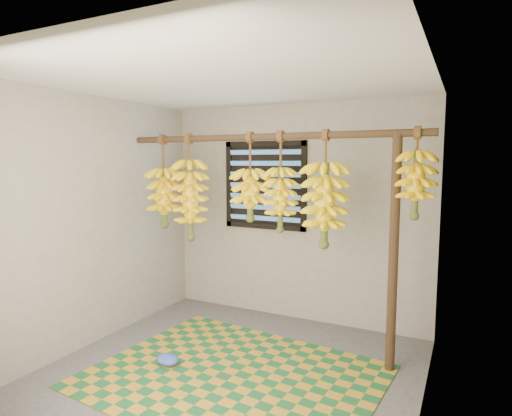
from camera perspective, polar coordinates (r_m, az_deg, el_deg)
The scene contains 16 objects.
floor at distance 3.83m, azimuth -3.95°, elevation -21.43°, with size 3.00×3.00×0.01m, color #4A4A4A.
ceiling at distance 3.45m, azimuth -4.26°, elevation 16.75°, with size 3.00×3.00×0.01m, color silver.
wall_back at distance 4.79m, azimuth 5.11°, elevation -0.66°, with size 3.00×0.01×2.40m, color gray.
wall_left at distance 4.40m, azimuth -21.24°, elevation -1.68°, with size 0.01×3.00×2.40m, color gray.
wall_right at distance 2.98m, azimuth 21.74°, elevation -5.33°, with size 0.01×3.00×2.40m, color gray.
window at distance 4.87m, azimuth 1.19°, elevation 3.03°, with size 1.00×0.04×1.00m.
hanging_pole at distance 4.02m, azimuth 0.97°, elevation 9.47°, with size 0.06×0.06×3.00m, color #46311C.
support_post at distance 3.74m, azimuth 17.86°, elevation -6.02°, with size 0.08×0.08×2.00m, color #46311C.
woven_mat at distance 3.81m, azimuth -3.02°, elevation -21.47°, with size 2.28×1.82×0.01m, color #1B5E2C.
plastic_bag at distance 4.03m, azimuth -11.71°, elevation -19.18°, with size 0.22×0.16×0.09m, color blue.
banana_bunch_a at distance 4.66m, azimuth -12.15°, elevation 1.40°, with size 0.32×0.32×0.97m.
banana_bunch_b at distance 4.45m, azimuth -8.77°, elevation 1.08°, with size 0.34×0.34×1.09m.
banana_bunch_c at distance 4.09m, azimuth -0.78°, elevation 1.81°, with size 0.34×0.34×0.84m.
banana_bunch_d at distance 3.95m, azimuth 3.27°, elevation 1.17°, with size 0.31×0.31×0.93m.
banana_bunch_e at distance 3.81m, azimuth 9.13°, elevation 0.41°, with size 0.39×0.39×1.03m.
banana_bunch_f at distance 3.64m, azimuth 20.51°, elevation 2.97°, with size 0.30×0.30×0.73m.
Camera 1 is at (1.73, -2.92, 1.78)m, focal length 30.00 mm.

